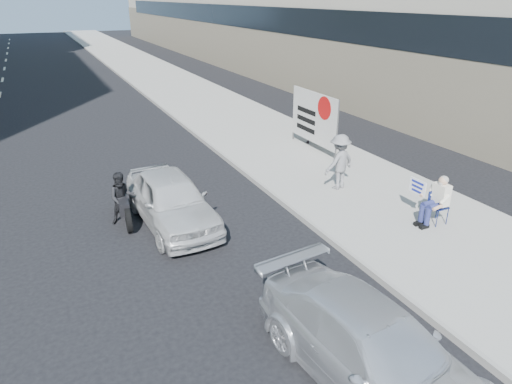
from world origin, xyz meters
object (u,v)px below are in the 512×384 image
seated_protester (436,198)px  protest_banner (314,118)px  motorcycle (122,200)px  parked_sedan (373,349)px  white_sedan_near (171,200)px  jogger (339,162)px  pedestrian_woman (312,123)px

seated_protester → protest_banner: size_ratio=0.43×
seated_protester → motorcycle: (-7.16, 3.86, -0.24)m
protest_banner → parked_sedan: size_ratio=0.69×
white_sedan_near → motorcycle: size_ratio=1.99×
jogger → pedestrian_woman: size_ratio=1.03×
jogger → motorcycle: size_ratio=0.83×
parked_sedan → white_sedan_near: (-1.25, 6.66, 0.05)m
white_sedan_near → parked_sedan: bearing=-82.2°
seated_protester → jogger: 3.15m
parked_sedan → white_sedan_near: 6.77m
seated_protester → white_sedan_near: 6.83m
jogger → parked_sedan: (-3.93, -6.48, -0.35)m
pedestrian_woman → parked_sedan: size_ratio=0.37×
seated_protester → jogger: jogger is taller
parked_sedan → white_sedan_near: white_sedan_near is taller
pedestrian_woman → white_sedan_near: (-6.93, -4.16, -0.28)m
parked_sedan → seated_protester: bearing=29.1°
seated_protester → parked_sedan: (-4.77, -3.44, -0.23)m
seated_protester → pedestrian_woman: pedestrian_woman is taller
white_sedan_near → seated_protester: bearing=-31.0°
jogger → protest_banner: 3.87m
seated_protester → protest_banner: protest_banner is taller
jogger → parked_sedan: bearing=45.7°
protest_banner → motorcycle: (-7.67, -2.78, -0.76)m
seated_protester → parked_sedan: seated_protester is taller
protest_banner → white_sedan_near: size_ratio=0.75×
white_sedan_near → motorcycle: (-1.14, 0.64, -0.06)m
parked_sedan → motorcycle: 7.68m
jogger → white_sedan_near: (-5.18, 0.18, -0.31)m
white_sedan_near → motorcycle: 1.31m
pedestrian_woman → motorcycle: pedestrian_woman is taller
protest_banner → parked_sedan: (-5.28, -10.08, -0.76)m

